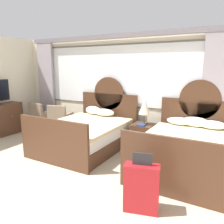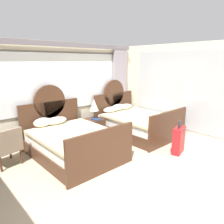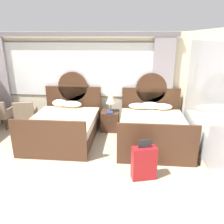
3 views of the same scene
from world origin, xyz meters
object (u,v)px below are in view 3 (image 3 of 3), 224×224
Objects in this scene: table_lamp_on_nightstand at (111,97)px; suitcase_on_floor at (144,163)px; bed_near_window at (64,125)px; armchair_by_window_left at (26,113)px; nightstand_between_beds at (110,121)px; armchair_by_window_centre at (1,113)px; bed_near_mirror at (152,128)px; book_on_nightstand at (110,112)px.

table_lamp_on_nightstand is 0.73× the size of suitcase_on_floor.
bed_near_window is 1.39m from armchair_by_window_left.
bed_near_window is at bearing 141.37° from suitcase_on_floor.
nightstand_between_beds is 3.20m from armchair_by_window_centre.
armchair_by_window_left is at bearing -176.81° from nightstand_between_beds.
bed_near_window is 2.62× the size of armchair_by_window_left.
nightstand_between_beds is 2.41m from suitcase_on_floor.
bed_near_mirror is at bearing -6.62° from armchair_by_window_centre.
bed_near_mirror is 3.92× the size of nightstand_between_beds.
armchair_by_window_centre reaches higher than suitcase_on_floor.
book_on_nightstand is 0.31× the size of armchair_by_window_centre.
nightstand_between_beds is at bearing 168.96° from table_lamp_on_nightstand.
bed_near_window is 1.29m from book_on_nightstand.
armchair_by_window_left is (-3.57, 0.50, 0.11)m from bed_near_mirror.
bed_near_window is 2.11m from armchair_by_window_centre.
armchair_by_window_centre is (-2.05, 0.51, 0.12)m from bed_near_window.
bed_near_mirror is at bearing -29.27° from nightstand_between_beds.
armchair_by_window_centre is (-3.21, -0.13, -0.50)m from table_lamp_on_nightstand.
book_on_nightstand is 2.33m from suitcase_on_floor.
armchair_by_window_centre is (-0.76, -0.00, 0.00)m from armchair_by_window_left.
bed_near_mirror is (2.29, 0.01, 0.00)m from bed_near_window.
armchair_by_window_left is at bearing -176.93° from table_lamp_on_nightstand.
nightstand_between_beds is 0.95× the size of table_lamp_on_nightstand.
nightstand_between_beds is at bearing 2.45° from armchair_by_window_centre.
suitcase_on_floor is at bearing -27.55° from armchair_by_window_centre.
bed_near_mirror is at bearing 80.07° from suitcase_on_floor.
suitcase_on_floor is (-0.28, -1.61, -0.02)m from bed_near_mirror.
armchair_by_window_left and armchair_by_window_centre have the same top height.
bed_near_mirror is 2.70× the size of suitcase_on_floor.
bed_near_window is 1.00× the size of bed_near_mirror.
bed_near_mirror is at bearing -25.46° from book_on_nightstand.
armchair_by_window_centre is 4.57m from suitcase_on_floor.
bed_near_window is at bearing -179.76° from bed_near_mirror.
nightstand_between_beds is at bearing 29.55° from bed_near_window.
suitcase_on_floor is (0.86, -2.25, 0.05)m from nightstand_between_beds.
bed_near_mirror reaches higher than book_on_nightstand.
table_lamp_on_nightstand reaches higher than armchair_by_window_left.
bed_near_mirror reaches higher than armchair_by_window_centre.
bed_near_mirror is at bearing -8.03° from armchair_by_window_left.
table_lamp_on_nightstand is at bearing 3.07° from armchair_by_window_left.
suitcase_on_floor is (0.85, -2.15, -0.24)m from book_on_nightstand.
bed_near_window is 2.70× the size of suitcase_on_floor.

